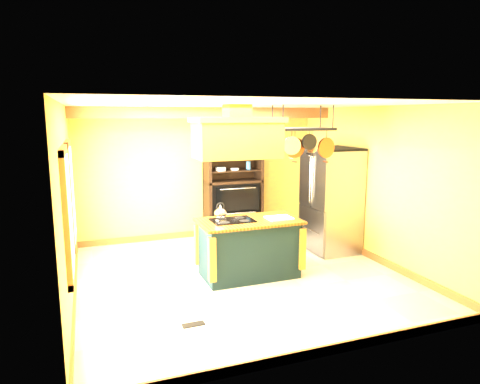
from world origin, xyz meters
TOP-DOWN VIEW (x-y plane):
  - floor at (0.00, 0.00)m, footprint 5.00×5.00m
  - ceiling at (0.00, 0.00)m, footprint 5.00×5.00m
  - wall_back at (0.00, 2.50)m, footprint 5.00×0.02m
  - wall_front at (0.00, -2.50)m, footprint 5.00×0.02m
  - wall_left at (-2.50, 0.00)m, footprint 0.02×5.00m
  - wall_right at (2.50, 0.00)m, footprint 0.02×5.00m
  - ceiling_beam at (0.00, 1.70)m, footprint 5.00×0.15m
  - window_near at (-2.47, -0.80)m, footprint 0.06×1.06m
  - window_far at (-2.47, 0.60)m, footprint 0.06×1.06m
  - kitchen_island at (0.13, -0.02)m, footprint 1.60×0.90m
  - range_hood at (-0.07, -0.02)m, footprint 1.34×0.76m
  - pot_rack at (1.04, -0.02)m, footprint 1.06×0.48m
  - refrigerator at (2.07, 0.72)m, footprint 0.83×0.98m
  - hutch at (0.64, 2.27)m, footprint 1.19×0.54m
  - floor_register at (-1.11, -1.33)m, footprint 0.28×0.13m

SIDE VIEW (x-z plane):
  - floor at x=0.00m, z-range 0.00..0.00m
  - floor_register at x=-1.11m, z-range 0.00..0.01m
  - kitchen_island at x=0.13m, z-range -0.09..1.02m
  - hutch at x=0.64m, z-range -0.22..1.88m
  - refrigerator at x=2.07m, z-range -0.02..1.90m
  - wall_back at x=0.00m, z-range 0.00..2.70m
  - wall_front at x=0.00m, z-range 0.00..2.70m
  - wall_left at x=-2.50m, z-range 0.00..2.70m
  - wall_right at x=2.50m, z-range 0.00..2.70m
  - window_near at x=-2.47m, z-range 0.62..2.18m
  - window_far at x=-2.47m, z-range 0.62..2.18m
  - pot_rack at x=1.04m, z-range 1.78..2.62m
  - range_hood at x=-0.07m, z-range 1.83..2.63m
  - ceiling_beam at x=0.00m, z-range 2.49..2.69m
  - ceiling at x=0.00m, z-range 2.70..2.70m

